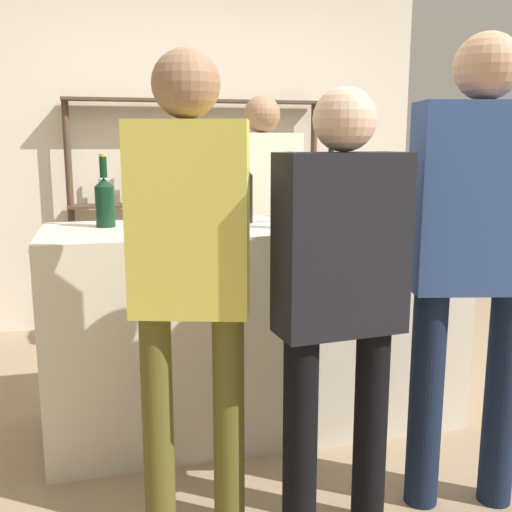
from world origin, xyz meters
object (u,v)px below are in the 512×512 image
counter_bottle_0 (105,200)px  customer_center (340,287)px  ice_bucket (329,196)px  counter_bottle_3 (290,200)px  customer_right (475,241)px  cork_jar (376,210)px  counter_bottle_1 (244,193)px  server_behind_counter (262,212)px  customer_left (190,259)px  counter_bottle_2 (330,195)px  wine_glass (323,196)px

counter_bottle_0 → customer_center: 1.30m
ice_bucket → customer_center: bearing=-109.3°
counter_bottle_3 → counter_bottle_0: bearing=161.6°
counter_bottle_3 → customer_right: 0.87m
cork_jar → customer_right: (0.07, -0.67, -0.04)m
cork_jar → counter_bottle_1: bearing=152.6°
customer_right → server_behind_counter: bearing=25.5°
server_behind_counter → customer_right: 1.70m
counter_bottle_1 → customer_left: (-0.40, -0.88, -0.14)m
server_behind_counter → cork_jar: bearing=4.1°
ice_bucket → counter_bottle_2: bearing=-110.4°
ice_bucket → server_behind_counter: bearing=107.4°
counter_bottle_0 → counter_bottle_3: bearing=-18.4°
counter_bottle_1 → counter_bottle_2: size_ratio=1.00×
wine_glass → ice_bucket: size_ratio=0.74×
server_behind_counter → customer_right: (0.36, -1.66, 0.07)m
counter_bottle_1 → customer_left: customer_left is taller
counter_bottle_2 → server_behind_counter: bearing=96.4°
counter_bottle_3 → server_behind_counter: bearing=82.5°
counter_bottle_0 → ice_bucket: size_ratio=1.49×
counter_bottle_0 → counter_bottle_2: 1.06m
counter_bottle_2 → cork_jar: counter_bottle_2 is taller
counter_bottle_3 → customer_left: 0.84m
counter_bottle_1 → counter_bottle_2: counter_bottle_1 is taller
ice_bucket → customer_left: (-0.87, -0.95, -0.11)m
wine_glass → customer_right: size_ratio=0.09×
customer_left → customer_right: size_ratio=0.96×
customer_right → counter_bottle_3: bearing=47.5°
counter_bottle_1 → customer_left: size_ratio=0.22×
counter_bottle_2 → wine_glass: counter_bottle_2 is taller
customer_left → server_behind_counter: customer_left is taller
counter_bottle_0 → wine_glass: counter_bottle_0 is taller
counter_bottle_1 → customer_left: 0.97m
counter_bottle_1 → cork_jar: (0.57, -0.29, -0.07)m
counter_bottle_1 → customer_center: bearing=-84.9°
counter_bottle_1 → customer_center: 1.05m
counter_bottle_0 → customer_left: 0.94m
cork_jar → customer_center: bearing=-123.3°
counter_bottle_1 → cork_jar: bearing=-27.4°
customer_center → counter_bottle_2: bearing=-23.8°
customer_right → wine_glass: bearing=28.9°
counter_bottle_1 → cork_jar: size_ratio=2.46×
ice_bucket → server_behind_counter: size_ratio=0.14×
server_behind_counter → wine_glass: bearing=-3.9°
counter_bottle_2 → server_behind_counter: size_ratio=0.23×
wine_glass → server_behind_counter: server_behind_counter is taller
ice_bucket → customer_right: customer_right is taller
server_behind_counter → counter_bottle_0: bearing=-66.3°
counter_bottle_1 → server_behind_counter: (0.28, 0.70, -0.18)m
counter_bottle_0 → wine_glass: bearing=-4.8°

